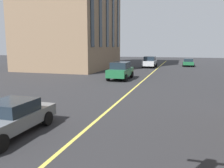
% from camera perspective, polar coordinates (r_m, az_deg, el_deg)
% --- Properties ---
extents(lane_centre_line, '(80.00, 0.16, 0.01)m').
position_cam_1_polar(lane_centre_line, '(21.11, 5.74, -0.69)').
color(lane_centre_line, '#D8C64C').
rests_on(lane_centre_line, ground_plane).
extents(car_silver_oncoming, '(4.70, 2.14, 1.88)m').
position_cam_1_polar(car_silver_oncoming, '(40.89, 9.09, 5.32)').
color(car_silver_oncoming, '#B7BABF').
rests_on(car_silver_oncoming, ground_plane).
extents(car_green_near, '(4.70, 2.14, 1.88)m').
position_cam_1_polar(car_green_near, '(25.78, 2.07, 3.28)').
color(car_green_near, '#1E6038').
rests_on(car_green_near, ground_plane).
extents(car_grey_trailing, '(4.40, 1.95, 1.37)m').
position_cam_1_polar(car_grey_trailing, '(10.55, -23.51, -7.44)').
color(car_grey_trailing, slate).
rests_on(car_grey_trailing, ground_plane).
extents(car_green_parked_b, '(4.40, 1.95, 1.37)m').
position_cam_1_polar(car_green_parked_b, '(45.21, 17.92, 5.00)').
color(car_green_parked_b, '#1E6038').
rests_on(car_green_parked_b, ground_plane).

